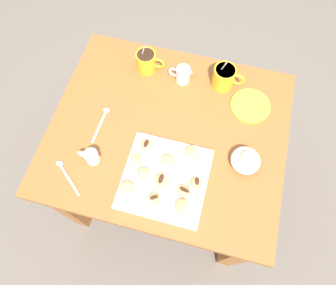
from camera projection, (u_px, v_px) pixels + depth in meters
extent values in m
plane|color=#665B51|center=(168.00, 183.00, 1.85)|extent=(8.00, 8.00, 0.00)
cube|color=#935628|center=(168.00, 132.00, 1.22)|extent=(0.93, 0.79, 0.04)
cube|color=#935628|center=(68.00, 207.00, 1.45)|extent=(0.07, 0.07, 0.67)
cube|color=#935628|center=(236.00, 253.00, 1.37)|extent=(0.07, 0.07, 0.67)
cube|color=#935628|center=(114.00, 92.00, 1.72)|extent=(0.07, 0.07, 0.67)
cube|color=#935628|center=(257.00, 125.00, 1.63)|extent=(0.07, 0.07, 0.67)
cube|color=silver|center=(165.00, 179.00, 1.11)|extent=(0.30, 0.30, 0.02)
cylinder|color=gold|center=(146.00, 61.00, 1.28)|extent=(0.08, 0.08, 0.09)
torus|color=gold|center=(158.00, 63.00, 1.28)|extent=(0.06, 0.01, 0.06)
cylinder|color=#331E11|center=(146.00, 55.00, 1.25)|extent=(0.07, 0.07, 0.01)
cylinder|color=silver|center=(142.00, 55.00, 1.25)|extent=(0.04, 0.01, 0.12)
cylinder|color=gold|center=(224.00, 77.00, 1.25)|extent=(0.09, 0.09, 0.10)
torus|color=gold|center=(237.00, 79.00, 1.24)|extent=(0.06, 0.01, 0.06)
cylinder|color=#331E11|center=(225.00, 71.00, 1.21)|extent=(0.08, 0.08, 0.01)
cylinder|color=silver|center=(221.00, 71.00, 1.21)|extent=(0.03, 0.03, 0.13)
cylinder|color=silver|center=(184.00, 75.00, 1.27)|extent=(0.06, 0.06, 0.07)
cone|color=silver|center=(191.00, 72.00, 1.24)|extent=(0.02, 0.02, 0.02)
torus|color=silver|center=(174.00, 72.00, 1.27)|extent=(0.05, 0.01, 0.05)
cylinder|color=white|center=(184.00, 70.00, 1.24)|extent=(0.05, 0.05, 0.01)
ellipsoid|color=silver|center=(246.00, 160.00, 1.12)|extent=(0.11, 0.11, 0.06)
sphere|color=beige|center=(247.00, 158.00, 1.10)|extent=(0.06, 0.06, 0.06)
ellipsoid|color=green|center=(251.00, 157.00, 1.08)|extent=(0.02, 0.03, 0.01)
cylinder|color=silver|center=(92.00, 157.00, 1.13)|extent=(0.05, 0.05, 0.05)
cone|color=silver|center=(97.00, 157.00, 1.11)|extent=(0.02, 0.02, 0.02)
torus|color=silver|center=(83.00, 154.00, 1.13)|extent=(0.04, 0.01, 0.04)
cylinder|color=#381E11|center=(91.00, 155.00, 1.11)|extent=(0.04, 0.04, 0.01)
cylinder|color=#9EC633|center=(250.00, 106.00, 1.24)|extent=(0.16, 0.16, 0.01)
cube|color=silver|center=(100.00, 126.00, 1.21)|extent=(0.01, 0.15, 0.00)
ellipsoid|color=silver|center=(107.00, 110.00, 1.23)|extent=(0.03, 0.02, 0.01)
cube|color=silver|center=(69.00, 179.00, 1.12)|extent=(0.12, 0.10, 0.00)
ellipsoid|color=silver|center=(59.00, 163.00, 1.14)|extent=(0.03, 0.02, 0.01)
ellipsoid|color=#E5B260|center=(192.00, 152.00, 1.13)|extent=(0.07, 0.07, 0.03)
ellipsoid|color=#E5B260|center=(136.00, 160.00, 1.12)|extent=(0.04, 0.05, 0.03)
ellipsoid|color=#E5B260|center=(127.00, 187.00, 1.07)|extent=(0.06, 0.06, 0.03)
ellipsoid|color=#E5B260|center=(161.00, 180.00, 1.08)|extent=(0.06, 0.06, 0.03)
ellipsoid|color=#381E11|center=(161.00, 179.00, 1.07)|extent=(0.02, 0.04, 0.00)
ellipsoid|color=#E5B260|center=(168.00, 160.00, 1.11)|extent=(0.07, 0.06, 0.04)
ellipsoid|color=#E5B260|center=(154.00, 199.00, 1.05)|extent=(0.06, 0.06, 0.04)
ellipsoid|color=#381E11|center=(154.00, 198.00, 1.04)|extent=(0.03, 0.03, 0.00)
ellipsoid|color=#E5B260|center=(197.00, 183.00, 1.08)|extent=(0.05, 0.04, 0.04)
ellipsoid|color=#381E11|center=(197.00, 181.00, 1.06)|extent=(0.02, 0.03, 0.00)
ellipsoid|color=#E5B260|center=(143.00, 173.00, 1.10)|extent=(0.06, 0.05, 0.03)
ellipsoid|color=#E5B260|center=(146.00, 145.00, 1.14)|extent=(0.06, 0.06, 0.03)
ellipsoid|color=#381E11|center=(146.00, 144.00, 1.13)|extent=(0.02, 0.03, 0.00)
ellipsoid|color=#E5B260|center=(182.00, 207.00, 1.05)|extent=(0.05, 0.05, 0.03)
ellipsoid|color=#E5B260|center=(184.00, 191.00, 1.07)|extent=(0.06, 0.05, 0.04)
ellipsoid|color=#381E11|center=(185.00, 190.00, 1.05)|extent=(0.04, 0.02, 0.00)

